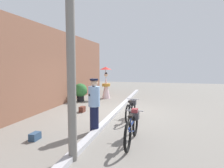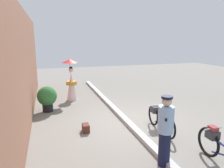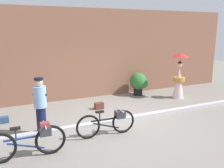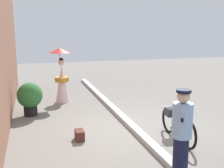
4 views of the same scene
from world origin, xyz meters
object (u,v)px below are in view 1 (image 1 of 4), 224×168
object	(u,v)px
person_with_parasol	(106,83)
backpack_on_pavement	(35,136)
person_officer	(94,104)
utility_pole	(71,44)
bicycle_near_officer	(131,109)
bicycle_far_side	(132,126)
potted_plant_by_door	(81,91)
backpack_spare	(82,109)

from	to	relation	value
person_with_parasol	backpack_on_pavement	bearing A→B (deg)	-179.83
person_officer	utility_pole	distance (m)	2.33
bicycle_near_officer	bicycle_far_side	size ratio (longest dim) A/B	0.94
potted_plant_by_door	utility_pole	xyz separation A→B (m)	(-6.26, -2.56, 1.83)
person_officer	utility_pole	bearing A→B (deg)	-175.21
utility_pole	bicycle_near_officer	bearing A→B (deg)	-11.63
bicycle_far_side	potted_plant_by_door	xyz separation A→B (m)	(4.96, 3.62, 0.15)
person_officer	person_with_parasol	size ratio (longest dim) A/B	0.84
potted_plant_by_door	backpack_on_pavement	distance (m)	5.63
person_with_parasol	backpack_on_pavement	xyz separation A→B (m)	(-6.81, -0.02, -0.81)
bicycle_far_side	backpack_spare	world-z (taller)	bicycle_far_side
person_with_parasol	bicycle_near_officer	bearing A→B (deg)	-152.41
potted_plant_by_door	backpack_on_pavement	size ratio (longest dim) A/B	3.24
bicycle_near_officer	potted_plant_by_door	size ratio (longest dim) A/B	1.69
person_officer	backpack_on_pavement	world-z (taller)	person_officer
bicycle_near_officer	potted_plant_by_door	xyz separation A→B (m)	(2.88, 3.26, 0.18)
bicycle_far_side	person_officer	world-z (taller)	person_officer
backpack_on_pavement	backpack_spare	size ratio (longest dim) A/B	0.96
person_with_parasol	backpack_spare	xyz separation A→B (m)	(-3.61, 0.00, -0.79)
bicycle_near_officer	backpack_on_pavement	distance (m)	3.42
person_officer	backpack_spare	world-z (taller)	person_officer
bicycle_near_officer	bicycle_far_side	world-z (taller)	bicycle_far_side
potted_plant_by_door	backpack_on_pavement	world-z (taller)	potted_plant_by_door
person_officer	person_with_parasol	bearing A→B (deg)	12.96
person_with_parasol	backpack_on_pavement	distance (m)	6.86
bicycle_far_side	utility_pole	bearing A→B (deg)	140.85
backpack_on_pavement	person_officer	bearing A→B (deg)	-53.62
bicycle_near_officer	utility_pole	world-z (taller)	utility_pole
bicycle_near_officer	backpack_spare	xyz separation A→B (m)	(0.57, 2.19, -0.26)
bicycle_near_officer	backpack_spare	bearing A→B (deg)	75.33
potted_plant_by_door	utility_pole	size ratio (longest dim) A/B	0.21
potted_plant_by_door	bicycle_near_officer	bearing A→B (deg)	-131.43
bicycle_near_officer	person_officer	xyz separation A→B (m)	(-1.65, 0.84, 0.46)
backpack_on_pavement	potted_plant_by_door	bearing A→B (deg)	11.24
backpack_spare	bicycle_near_officer	bearing A→B (deg)	-104.67
person_with_parasol	utility_pole	size ratio (longest dim) A/B	0.39
person_officer	utility_pole	world-z (taller)	utility_pole
potted_plant_by_door	utility_pole	distance (m)	7.01
person_officer	person_with_parasol	world-z (taller)	person_with_parasol
bicycle_near_officer	utility_pole	bearing A→B (deg)	168.37
person_officer	backpack_spare	size ratio (longest dim) A/B	4.99
potted_plant_by_door	bicycle_far_side	bearing A→B (deg)	-143.90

